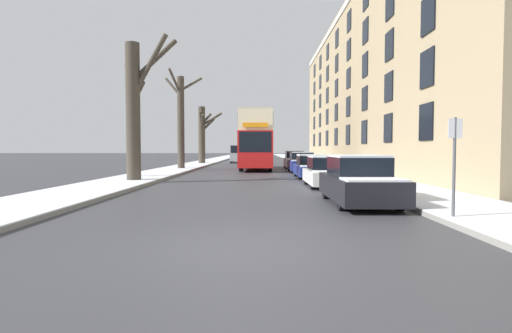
# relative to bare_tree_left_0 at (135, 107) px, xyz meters

# --- Properties ---
(ground_plane) EXTENTS (320.00, 320.00, 0.00)m
(ground_plane) POSITION_rel_bare_tree_left_0_xyz_m (5.76, -13.16, -3.83)
(ground_plane) COLOR #38383D
(sidewalk_left) EXTENTS (3.15, 130.00, 0.16)m
(sidewalk_left) POSITION_rel_bare_tree_left_0_xyz_m (-0.47, 39.84, -3.75)
(sidewalk_left) COLOR gray
(sidewalk_left) RESTS_ON ground
(sidewalk_right) EXTENTS (3.15, 130.00, 0.16)m
(sidewalk_right) POSITION_rel_bare_tree_left_0_xyz_m (12.00, 39.84, -3.75)
(sidewalk_right) COLOR gray
(sidewalk_right) RESTS_ON ground
(terrace_facade_right) EXTENTS (9.10, 47.00, 14.44)m
(terrace_facade_right) POSITION_rel_bare_tree_left_0_xyz_m (18.07, 15.56, 3.39)
(terrace_facade_right) COLOR tan
(terrace_facade_right) RESTS_ON ground
(bare_tree_left_0) EXTENTS (2.92, 1.71, 7.44)m
(bare_tree_left_0) POSITION_rel_bare_tree_left_0_xyz_m (0.00, 0.00, 0.00)
(bare_tree_left_0) COLOR #423A30
(bare_tree_left_0) RESTS_ON ground
(bare_tree_left_1) EXTENTS (3.16, 2.17, 8.01)m
(bare_tree_left_1) POSITION_rel_bare_tree_left_0_xyz_m (-0.15, 12.30, 0.25)
(bare_tree_left_1) COLOR #423A30
(bare_tree_left_1) RESTS_ON ground
(bare_tree_left_2) EXTENTS (2.67, 2.30, 6.38)m
(bare_tree_left_2) POSITION_rel_bare_tree_left_0_xyz_m (-0.07, 23.95, -0.36)
(bare_tree_left_2) COLOR #423A30
(bare_tree_left_2) RESTS_ON ground
(double_decker_bus) EXTENTS (2.58, 10.35, 4.64)m
(double_decker_bus) POSITION_rel_bare_tree_left_0_xyz_m (5.95, 13.26, -1.21)
(double_decker_bus) COLOR red
(double_decker_bus) RESTS_ON ground
(parked_car_0) EXTENTS (1.80, 4.42, 1.52)m
(parked_car_0) POSITION_rel_bare_tree_left_0_xyz_m (9.35, -7.75, -3.13)
(parked_car_0) COLOR black
(parked_car_0) RESTS_ON ground
(parked_car_1) EXTENTS (1.85, 4.01, 1.39)m
(parked_car_1) POSITION_rel_bare_tree_left_0_xyz_m (9.35, -2.07, -3.19)
(parked_car_1) COLOR silver
(parked_car_1) RESTS_ON ground
(parked_car_2) EXTENTS (1.85, 4.47, 1.38)m
(parked_car_2) POSITION_rel_bare_tree_left_0_xyz_m (9.35, 3.55, -3.19)
(parked_car_2) COLOR navy
(parked_car_2) RESTS_ON ground
(parked_car_3) EXTENTS (1.83, 4.41, 1.50)m
(parked_car_3) POSITION_rel_bare_tree_left_0_xyz_m (9.35, 9.34, -3.14)
(parked_car_3) COLOR navy
(parked_car_3) RESTS_ON ground
(parked_car_4) EXTENTS (1.73, 4.37, 1.54)m
(parked_car_4) POSITION_rel_bare_tree_left_0_xyz_m (9.35, 15.45, -3.13)
(parked_car_4) COLOR silver
(parked_car_4) RESTS_ON ground
(oncoming_van) EXTENTS (2.09, 5.15, 2.21)m
(oncoming_van) POSITION_rel_bare_tree_left_0_xyz_m (3.70, 29.91, -2.63)
(oncoming_van) COLOR #9EA3AD
(oncoming_van) RESTS_ON ground
(pedestrian_left_sidewalk) EXTENTS (0.38, 0.38, 1.73)m
(pedestrian_left_sidewalk) POSITION_rel_bare_tree_left_0_xyz_m (-0.80, 2.75, -2.88)
(pedestrian_left_sidewalk) COLOR #4C4742
(pedestrian_left_sidewalk) RESTS_ON ground
(street_sign_post) EXTENTS (0.32, 0.07, 2.42)m
(street_sign_post) POSITION_rel_bare_tree_left_0_xyz_m (10.73, -10.95, -2.43)
(street_sign_post) COLOR #4C4F54
(street_sign_post) RESTS_ON ground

